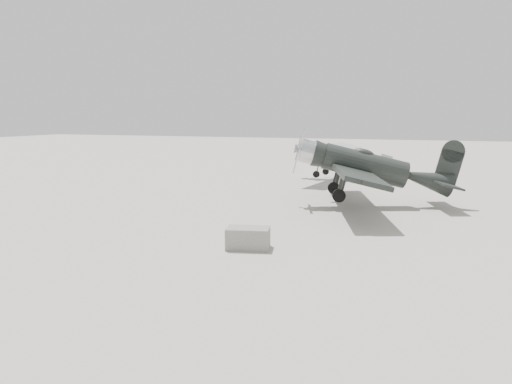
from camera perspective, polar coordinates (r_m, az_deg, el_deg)
ground at (r=19.80m, az=-1.13°, el=-4.81°), size 160.00×160.00×0.00m
lowwing_monoplane at (r=26.09m, az=13.14°, el=2.71°), size 8.47×11.64×3.76m
highwing_monoplane at (r=36.42m, az=9.37°, el=4.10°), size 7.02×9.86×2.78m
equipment_block at (r=17.60m, az=-0.91°, el=-5.29°), size 1.67×1.25×0.75m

